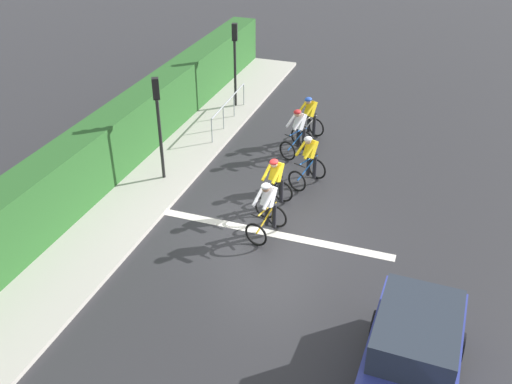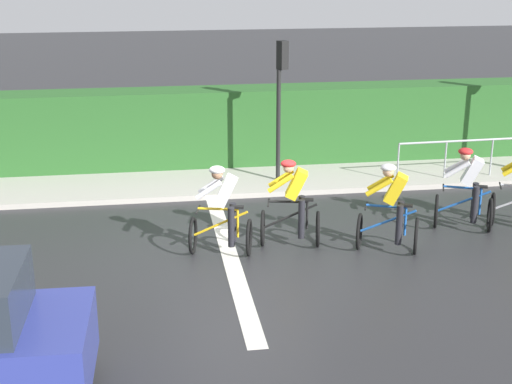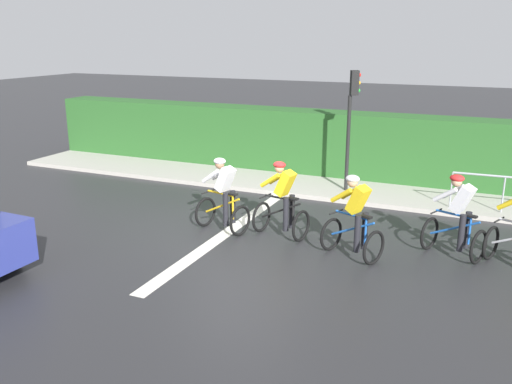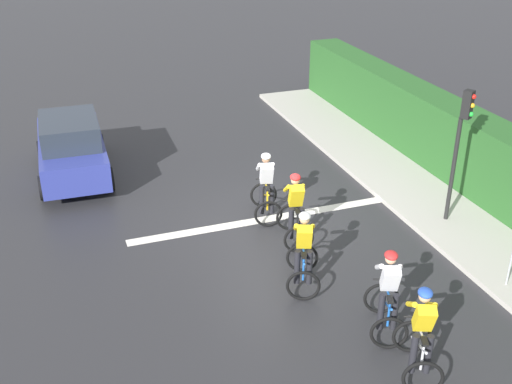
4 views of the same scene
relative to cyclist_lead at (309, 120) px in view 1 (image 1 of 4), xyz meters
The scene contains 14 objects.
ground_plane 5.75m from the cyclist_lead, 85.95° to the right, with size 80.00×80.00×0.00m, color #28282B.
sidewalk_kerb 5.50m from the cyclist_lead, 137.56° to the right, with size 2.80×22.62×0.12m, color #ADA89E.
stone_wall_low 6.17m from the cyclist_lead, 143.23° to the right, with size 0.44×22.62×0.45m, color tan.
hedge_wall 6.39m from the cyclist_lead, 144.84° to the right, with size 1.10×22.62×2.01m, color #265623.
road_marking_stop_line 5.94m from the cyclist_lead, 86.09° to the right, with size 7.00×0.30×0.01m, color silver.
cyclist_lead is the anchor object (origin of this frame).
cyclist_second 1.16m from the cyclist_lead, 93.07° to the right, with size 1.04×1.26×1.66m.
cyclist_mid 3.07m from the cyclist_lead, 75.19° to the right, with size 1.04×1.26×1.66m.
cyclist_fourth 4.67m from the cyclist_lead, 86.91° to the right, with size 0.89×1.20×1.66m.
cyclist_trailing 6.00m from the cyclist_lead, 85.62° to the right, with size 0.92×1.21×1.66m.
car_navy 11.05m from the cyclist_lead, 65.04° to the right, with size 1.98×4.15×1.76m.
traffic_light_near_crossing 5.69m from the cyclist_lead, 130.27° to the right, with size 0.27×0.29×3.34m.
traffic_light_far_junction 4.24m from the cyclist_lead, 151.14° to the left, with size 0.24×0.31×3.34m.
pedestrian_railing_kerbside 3.13m from the cyclist_lead, behind, with size 0.18×3.56×1.03m.
Camera 1 is at (4.04, -12.53, 9.21)m, focal length 40.73 mm.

